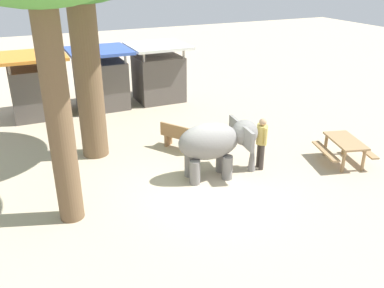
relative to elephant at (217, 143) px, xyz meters
name	(u,v)px	position (x,y,z in m)	size (l,w,h in m)	color
ground_plane	(204,188)	(-0.63, -0.50, -1.07)	(60.00, 60.00, 0.00)	#BAA88C
elephant	(217,143)	(0.00, 0.00, 0.00)	(2.44, 1.63, 1.68)	slate
person_handler	(262,140)	(1.45, -0.11, -0.13)	(0.32, 0.51, 1.62)	#3F3833
wooden_bench	(180,136)	(-0.24, 2.19, -0.60)	(1.09, 1.40, 0.88)	olive
picnic_table_near	(345,146)	(4.04, -0.87, -0.49)	(1.83, 1.85, 0.78)	#9E7A51
market_stall_orange	(37,89)	(-4.17, 7.66, 0.06)	(2.50, 2.50, 2.52)	#59514C
market_stall_blue	(101,82)	(-1.57, 7.66, 0.06)	(2.50, 2.50, 2.52)	#59514C
market_stall_white	(158,75)	(1.03, 7.66, 0.06)	(2.50, 2.50, 2.52)	#59514C
feed_bucket	(241,136)	(2.04, 1.99, -0.91)	(0.36, 0.36, 0.32)	gray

